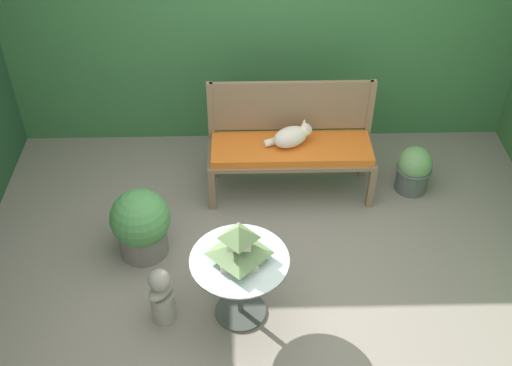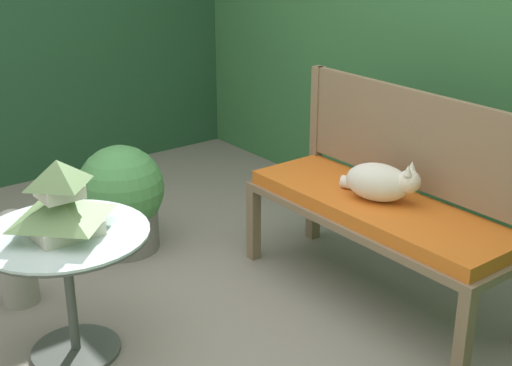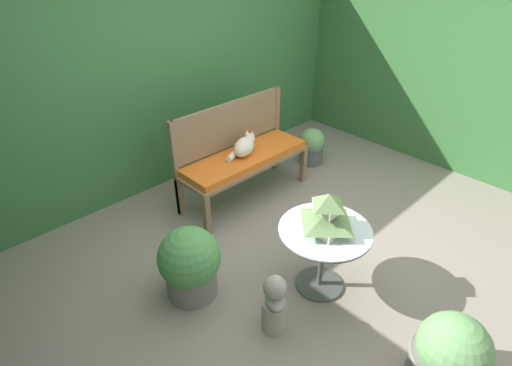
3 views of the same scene
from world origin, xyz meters
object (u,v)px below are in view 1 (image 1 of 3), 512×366
object	(u,v)px
garden_bust	(162,296)
potted_plant_patio_mid	(414,169)
potted_plant_bench_right	(141,224)
patio_table	(240,271)
pagoda_birdhouse	(239,246)
cat	(291,136)
garden_bench	(291,152)

from	to	relation	value
garden_bust	potted_plant_patio_mid	distance (m)	2.68
potted_plant_bench_right	patio_table	bearing A→B (deg)	-39.69
pagoda_birdhouse	potted_plant_bench_right	bearing A→B (deg)	140.31
cat	potted_plant_patio_mid	xyz separation A→B (m)	(1.17, -0.00, -0.40)
potted_plant_bench_right	garden_bust	bearing A→B (deg)	-72.18
pagoda_birdhouse	potted_plant_patio_mid	xyz separation A→B (m)	(1.64, 1.44, -0.51)
pagoda_birdhouse	garden_bust	xyz separation A→B (m)	(-0.59, -0.03, -0.49)
patio_table	garden_bust	world-z (taller)	patio_table
cat	patio_table	distance (m)	1.53
garden_bench	garden_bust	size ratio (longest dim) A/B	2.95
garden_bench	potted_plant_bench_right	distance (m)	1.51
potted_plant_patio_mid	cat	bearing A→B (deg)	179.80
potted_plant_patio_mid	potted_plant_bench_right	world-z (taller)	potted_plant_bench_right
patio_table	potted_plant_patio_mid	bearing A→B (deg)	41.37
cat	pagoda_birdhouse	bearing A→B (deg)	-132.01
patio_table	garden_bust	distance (m)	0.64
garden_bench	cat	world-z (taller)	cat
cat	pagoda_birdhouse	size ratio (longest dim) A/B	1.22
patio_table	potted_plant_patio_mid	distance (m)	2.20
garden_bench	patio_table	world-z (taller)	patio_table
potted_plant_bench_right	potted_plant_patio_mid	bearing A→B (deg)	17.17
garden_bench	garden_bust	world-z (taller)	garden_bench
patio_table	pagoda_birdhouse	xyz separation A→B (m)	(0.00, 0.00, 0.27)
cat	patio_table	size ratio (longest dim) A/B	0.61
garden_bench	potted_plant_bench_right	world-z (taller)	potted_plant_bench_right
garden_bench	garden_bust	distance (m)	1.83
garden_bench	cat	xyz separation A→B (m)	(-0.01, 0.01, 0.17)
pagoda_birdhouse	potted_plant_bench_right	size ratio (longest dim) A/B	0.58
pagoda_birdhouse	cat	bearing A→B (deg)	72.00
potted_plant_bench_right	pagoda_birdhouse	bearing A→B (deg)	-39.69
pagoda_birdhouse	potted_plant_bench_right	xyz separation A→B (m)	(-0.82, 0.68, -0.43)
patio_table	potted_plant_bench_right	bearing A→B (deg)	140.31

